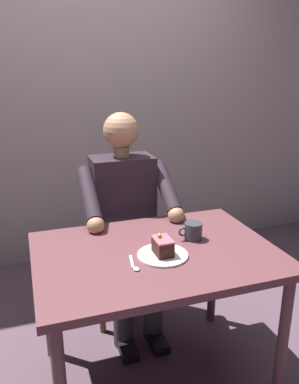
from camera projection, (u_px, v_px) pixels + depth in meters
ground_plane at (155, 376)px, 1.97m from camera, size 14.00×14.00×0.00m
cafe_rear_panel at (88, 70)px, 2.90m from camera, size 6.40×0.12×3.00m
dining_table at (156, 266)px, 1.77m from camera, size 1.10×0.78×0.72m
chair at (120, 235)px, 2.44m from camera, size 0.42×0.42×0.90m
seated_person at (126, 220)px, 2.23m from camera, size 0.53×0.58×1.28m
dessert_plate at (163, 255)px, 1.69m from camera, size 0.23×0.23×0.01m
cake_slice at (163, 246)px, 1.68m from camera, size 0.07×0.11×0.09m
coffee_cup at (193, 231)px, 1.85m from camera, size 0.12×0.09×0.08m
dessert_spoon at (134, 265)px, 1.61m from camera, size 0.03×0.14×0.01m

